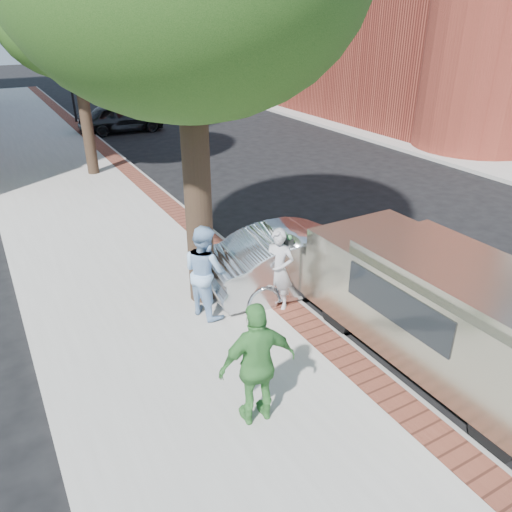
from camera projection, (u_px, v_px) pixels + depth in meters
ground at (275, 341)px, 9.24m from camera, size 120.00×120.00×0.00m
sidewalk at (92, 214)px, 14.80m from camera, size 5.00×60.00×0.15m
brick_strip at (162, 199)px, 15.73m from camera, size 0.60×60.00×0.01m
curb at (173, 200)px, 15.92m from camera, size 0.10×60.00×0.15m
sidewalk_far at (463, 149)px, 21.84m from camera, size 5.00×60.00×0.15m
signal_near at (70, 81)px, 25.84m from camera, size 0.70×0.15×3.80m
signal_far at (263, 69)px, 30.95m from camera, size 0.70×0.15×3.80m
tree_far at (71, 18)px, 16.06m from camera, size 4.80×4.80×7.14m
parking_meter at (286, 253)px, 9.84m from camera, size 0.12×0.32×1.47m
person_gray at (278, 269)px, 9.68m from camera, size 0.68×0.73×1.67m
person_officer at (205, 271)px, 9.44m from camera, size 0.91×1.05×1.84m
person_green at (258, 364)px, 6.88m from camera, size 1.17×0.59×1.92m
sedan_silver at (305, 258)px, 10.74m from camera, size 4.43×1.89×1.42m
bg_car at (121, 118)px, 24.89m from camera, size 4.22×1.88×1.41m
van at (441, 307)px, 8.26m from camera, size 2.13×5.44×1.99m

